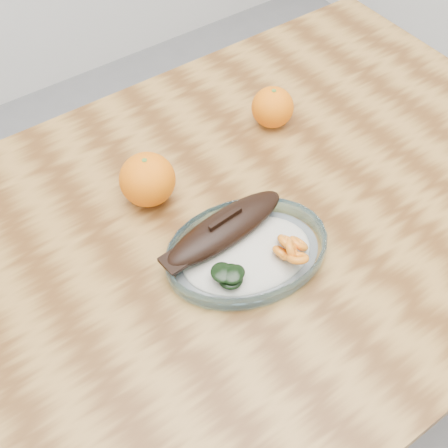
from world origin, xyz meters
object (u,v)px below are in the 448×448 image
Objects in this scene: orange_left at (147,180)px; orange_right at (273,107)px; dining_table at (244,253)px; plated_meal at (246,250)px.

orange_left is 1.18× the size of orange_right.
plated_meal is at bearing -126.81° from dining_table.
plated_meal is 7.16× the size of orange_right.
orange_left is at bearing 121.61° from plated_meal.
orange_left reaches higher than plated_meal.
orange_left is (-0.06, 0.19, 0.03)m from plated_meal.
dining_table is 0.14m from plated_meal.
orange_right reaches higher than dining_table.
orange_left reaches higher than dining_table.
plated_meal reaches higher than dining_table.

